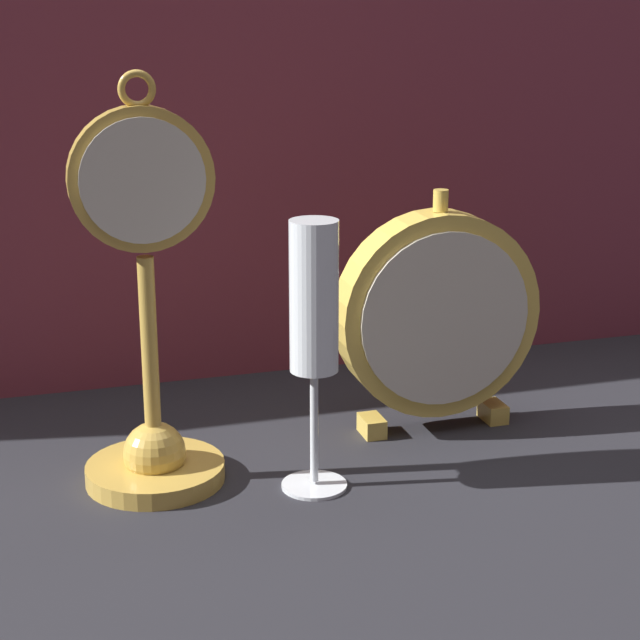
# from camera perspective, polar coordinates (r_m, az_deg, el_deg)

# --- Properties ---
(ground_plane) EXTENTS (4.00, 4.00, 0.00)m
(ground_plane) POSITION_cam_1_polar(r_m,az_deg,el_deg) (0.91, 1.48, -9.36)
(ground_plane) COLOR #232328
(fabric_backdrop_drape) EXTENTS (1.79, 0.01, 0.55)m
(fabric_backdrop_drape) POSITION_cam_1_polar(r_m,az_deg,el_deg) (1.14, -3.65, 10.52)
(fabric_backdrop_drape) COLOR brown
(fabric_backdrop_drape) RESTS_ON ground_plane
(pocket_watch_on_stand) EXTENTS (0.12, 0.12, 0.35)m
(pocket_watch_on_stand) POSITION_cam_1_polar(r_m,az_deg,el_deg) (0.90, -9.08, -1.47)
(pocket_watch_on_stand) COLOR gold
(pocket_watch_on_stand) RESTS_ON ground_plane
(mantel_clock_silver) EXTENTS (0.19, 0.04, 0.23)m
(mantel_clock_silver) POSITION_cam_1_polar(r_m,az_deg,el_deg) (1.01, 6.29, 0.26)
(mantel_clock_silver) COLOR gold
(mantel_clock_silver) RESTS_ON ground_plane
(champagne_flute) EXTENTS (0.06, 0.06, 0.23)m
(champagne_flute) POSITION_cam_1_polar(r_m,az_deg,el_deg) (0.87, -0.32, 0.10)
(champagne_flute) COLOR silver
(champagne_flute) RESTS_ON ground_plane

